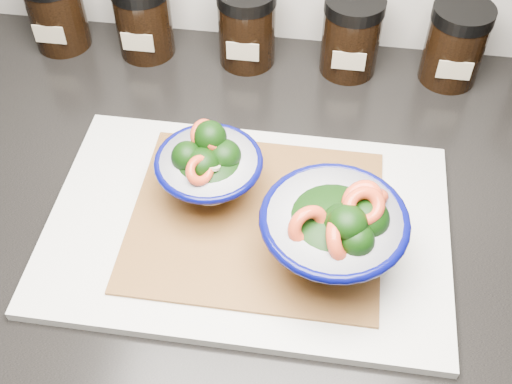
# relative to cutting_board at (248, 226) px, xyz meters

# --- Properties ---
(cabinet) EXTENTS (3.43, 0.58, 0.86)m
(cabinet) POSITION_rel_cutting_board_xyz_m (0.03, 0.07, -0.48)
(cabinet) COLOR black
(cabinet) RESTS_ON ground
(countertop) EXTENTS (3.50, 0.60, 0.04)m
(countertop) POSITION_rel_cutting_board_xyz_m (0.03, 0.07, -0.03)
(countertop) COLOR black
(countertop) RESTS_ON cabinet
(cutting_board) EXTENTS (0.45, 0.30, 0.01)m
(cutting_board) POSITION_rel_cutting_board_xyz_m (0.00, 0.00, 0.00)
(cutting_board) COLOR silver
(cutting_board) RESTS_ON countertop
(bamboo_mat) EXTENTS (0.28, 0.24, 0.00)m
(bamboo_mat) POSITION_rel_cutting_board_xyz_m (0.01, 0.01, 0.01)
(bamboo_mat) COLOR #A26530
(bamboo_mat) RESTS_ON cutting_board
(bowl_left) EXTENTS (0.12, 0.12, 0.09)m
(bowl_left) POSITION_rel_cutting_board_xyz_m (-0.05, 0.04, 0.05)
(bowl_left) COLOR white
(bowl_left) RESTS_ON bamboo_mat
(bowl_right) EXTENTS (0.15, 0.15, 0.11)m
(bowl_right) POSITION_rel_cutting_board_xyz_m (0.10, -0.04, 0.06)
(bowl_right) COLOR white
(bowl_right) RESTS_ON bamboo_mat
(spice_jar_a) EXTENTS (0.08, 0.08, 0.11)m
(spice_jar_a) POSITION_rel_cutting_board_xyz_m (-0.32, 0.31, 0.05)
(spice_jar_a) COLOR black
(spice_jar_a) RESTS_ON countertop
(spice_jar_b) EXTENTS (0.08, 0.08, 0.11)m
(spice_jar_b) POSITION_rel_cutting_board_xyz_m (-0.20, 0.31, 0.05)
(spice_jar_b) COLOR black
(spice_jar_b) RESTS_ON countertop
(spice_jar_c) EXTENTS (0.08, 0.08, 0.11)m
(spice_jar_c) POSITION_rel_cutting_board_xyz_m (-0.05, 0.31, 0.05)
(spice_jar_c) COLOR black
(spice_jar_c) RESTS_ON countertop
(spice_jar_d) EXTENTS (0.08, 0.08, 0.11)m
(spice_jar_d) POSITION_rel_cutting_board_xyz_m (0.10, 0.31, 0.05)
(spice_jar_d) COLOR black
(spice_jar_d) RESTS_ON countertop
(spice_jar_e) EXTENTS (0.08, 0.08, 0.11)m
(spice_jar_e) POSITION_rel_cutting_board_xyz_m (0.24, 0.31, 0.05)
(spice_jar_e) COLOR black
(spice_jar_e) RESTS_ON countertop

